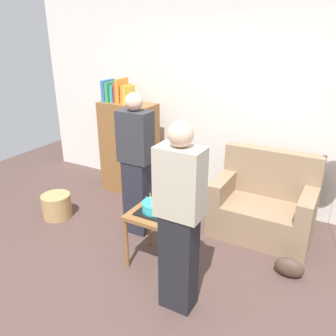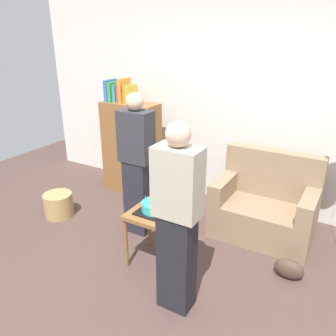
% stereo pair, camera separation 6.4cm
% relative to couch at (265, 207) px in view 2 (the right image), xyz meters
% --- Properties ---
extents(ground_plane, '(8.00, 8.00, 0.00)m').
position_rel_couch_xyz_m(ground_plane, '(-0.76, -1.41, -0.34)').
color(ground_plane, '#4C3833').
extents(wall_back, '(6.00, 0.10, 2.70)m').
position_rel_couch_xyz_m(wall_back, '(-0.76, 0.64, 1.01)').
color(wall_back, silver).
rests_on(wall_back, ground_plane).
extents(couch, '(1.10, 0.70, 0.96)m').
position_rel_couch_xyz_m(couch, '(0.00, 0.00, 0.00)').
color(couch, '#8C7054').
rests_on(couch, ground_plane).
extents(bookshelf, '(0.80, 0.36, 1.62)m').
position_rel_couch_xyz_m(bookshelf, '(-2.00, 0.19, 0.35)').
color(bookshelf, brown).
rests_on(bookshelf, ground_plane).
extents(side_table, '(0.48, 0.48, 0.58)m').
position_rel_couch_xyz_m(side_table, '(-0.79, -1.08, 0.15)').
color(side_table, brown).
rests_on(side_table, ground_plane).
extents(birthday_cake, '(0.32, 0.32, 0.17)m').
position_rel_couch_xyz_m(birthday_cake, '(-0.79, -1.08, 0.29)').
color(birthday_cake, black).
rests_on(birthday_cake, side_table).
extents(person_blowing_candles, '(0.36, 0.22, 1.63)m').
position_rel_couch_xyz_m(person_blowing_candles, '(-1.28, -0.68, 0.49)').
color(person_blowing_candles, '#23232D').
rests_on(person_blowing_candles, ground_plane).
extents(person_holding_cake, '(0.36, 0.22, 1.63)m').
position_rel_couch_xyz_m(person_holding_cake, '(-0.32, -1.50, 0.49)').
color(person_holding_cake, black).
rests_on(person_holding_cake, ground_plane).
extents(wicker_basket, '(0.36, 0.36, 0.30)m').
position_rel_couch_xyz_m(wicker_basket, '(-2.37, -0.90, -0.19)').
color(wicker_basket, '#A88451').
rests_on(wicker_basket, ground_plane).
extents(handbag, '(0.28, 0.14, 0.20)m').
position_rel_couch_xyz_m(handbag, '(0.44, -0.66, -0.24)').
color(handbag, '#473328').
rests_on(handbag, ground_plane).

